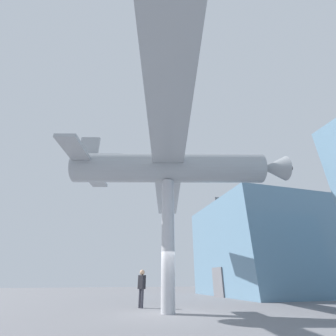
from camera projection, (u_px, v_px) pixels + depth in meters
name	position (u px, v px, depth m)	size (l,w,h in m)	color
ground_plane	(168.00, 314.00, 9.59)	(80.00, 80.00, 0.00)	slate
glass_pavilion_left	(281.00, 248.00, 22.61)	(11.22, 14.58, 8.90)	#60849E
support_pylon_central	(168.00, 239.00, 10.96)	(0.63, 0.63, 6.16)	#B7B7BC
suspended_airplane	(173.00, 168.00, 12.71)	(18.68, 12.61, 2.84)	#93999E
visitor_person	(142.00, 285.00, 12.00)	(0.46, 0.40, 1.81)	#383842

